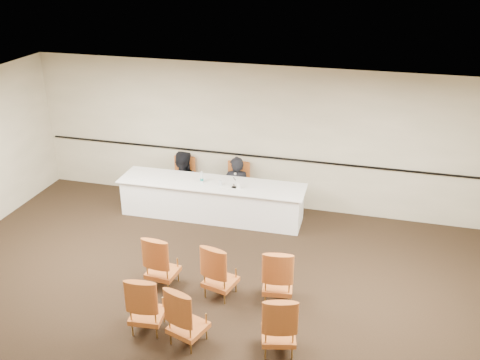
# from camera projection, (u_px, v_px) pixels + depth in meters

# --- Properties ---
(floor) EXTENTS (10.00, 10.00, 0.00)m
(floor) POSITION_uv_depth(u_px,v_px,m) (204.00, 318.00, 8.03)
(floor) COLOR black
(floor) RESTS_ON ground
(ceiling) EXTENTS (10.00, 10.00, 0.00)m
(ceiling) POSITION_uv_depth(u_px,v_px,m) (198.00, 129.00, 6.80)
(ceiling) COLOR white
(ceiling) RESTS_ON ground
(wall_back) EXTENTS (10.00, 0.04, 3.00)m
(wall_back) POSITION_uv_depth(u_px,v_px,m) (265.00, 138.00, 10.94)
(wall_back) COLOR #B3AC8C
(wall_back) RESTS_ON ground
(wall_rail) EXTENTS (9.80, 0.04, 0.03)m
(wall_rail) POSITION_uv_depth(u_px,v_px,m) (264.00, 157.00, 11.07)
(wall_rail) COLOR black
(wall_rail) RESTS_ON wall_back
(panel_table) EXTENTS (3.80, 0.94, 0.76)m
(panel_table) POSITION_uv_depth(u_px,v_px,m) (212.00, 200.00, 10.87)
(panel_table) COLOR white
(panel_table) RESTS_ON ground
(panelist_main) EXTENTS (0.64, 0.48, 1.60)m
(panelist_main) POSITION_uv_depth(u_px,v_px,m) (237.00, 192.00, 11.29)
(panelist_main) COLOR black
(panelist_main) RESTS_ON ground
(panelist_main_chair) EXTENTS (0.51, 0.51, 0.95)m
(panelist_main_chair) POSITION_uv_depth(u_px,v_px,m) (237.00, 186.00, 11.24)
(panelist_main_chair) COLOR #A3591D
(panelist_main_chair) RESTS_ON ground
(panelist_second) EXTENTS (0.90, 0.76, 1.67)m
(panelist_second) POSITION_uv_depth(u_px,v_px,m) (183.00, 187.00, 11.57)
(panelist_second) COLOR black
(panelist_second) RESTS_ON ground
(panelist_second_chair) EXTENTS (0.51, 0.51, 0.95)m
(panelist_second_chair) POSITION_uv_depth(u_px,v_px,m) (182.00, 180.00, 11.51)
(panelist_second_chair) COLOR #A3591D
(panelist_second_chair) RESTS_ON ground
(papers) EXTENTS (0.30, 0.22, 0.00)m
(papers) POSITION_uv_depth(u_px,v_px,m) (227.00, 186.00, 10.58)
(papers) COLOR white
(papers) RESTS_ON panel_table
(microphone) EXTENTS (0.11, 0.20, 0.27)m
(microphone) POSITION_uv_depth(u_px,v_px,m) (234.00, 182.00, 10.44)
(microphone) COLOR black
(microphone) RESTS_ON panel_table
(water_bottle) EXTENTS (0.10, 0.10, 0.24)m
(water_bottle) POSITION_uv_depth(u_px,v_px,m) (202.00, 177.00, 10.68)
(water_bottle) COLOR #17817D
(water_bottle) RESTS_ON panel_table
(drinking_glass) EXTENTS (0.08, 0.08, 0.10)m
(drinking_glass) POSITION_uv_depth(u_px,v_px,m) (221.00, 183.00, 10.58)
(drinking_glass) COLOR silver
(drinking_glass) RESTS_ON panel_table
(coffee_cup) EXTENTS (0.11, 0.11, 0.13)m
(coffee_cup) POSITION_uv_depth(u_px,v_px,m) (239.00, 185.00, 10.44)
(coffee_cup) COLOR white
(coffee_cup) RESTS_ON panel_table
(aud_chair_front_left) EXTENTS (0.55, 0.55, 0.95)m
(aud_chair_front_left) POSITION_uv_depth(u_px,v_px,m) (162.00, 260.00, 8.62)
(aud_chair_front_left) COLOR #A3591D
(aud_chair_front_left) RESTS_ON ground
(aud_chair_front_mid) EXTENTS (0.61, 0.61, 0.95)m
(aud_chair_front_mid) POSITION_uv_depth(u_px,v_px,m) (220.00, 270.00, 8.38)
(aud_chair_front_mid) COLOR #A3591D
(aud_chair_front_mid) RESTS_ON ground
(aud_chair_front_right) EXTENTS (0.57, 0.57, 0.95)m
(aud_chair_front_right) POSITION_uv_depth(u_px,v_px,m) (278.00, 274.00, 8.26)
(aud_chair_front_right) COLOR #A3591D
(aud_chair_front_right) RESTS_ON ground
(aud_chair_back_left) EXTENTS (0.55, 0.55, 0.95)m
(aud_chair_back_left) POSITION_uv_depth(u_px,v_px,m) (147.00, 302.00, 7.63)
(aud_chair_back_left) COLOR #A3591D
(aud_chair_back_left) RESTS_ON ground
(aud_chair_back_mid) EXTENTS (0.63, 0.63, 0.95)m
(aud_chair_back_mid) POSITION_uv_depth(u_px,v_px,m) (188.00, 314.00, 7.37)
(aud_chair_back_mid) COLOR #A3591D
(aud_chair_back_mid) RESTS_ON ground
(aud_chair_back_right) EXTENTS (0.61, 0.61, 0.95)m
(aud_chair_back_right) POSITION_uv_depth(u_px,v_px,m) (279.00, 322.00, 7.22)
(aud_chair_back_right) COLOR #A3591D
(aud_chair_back_right) RESTS_ON ground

